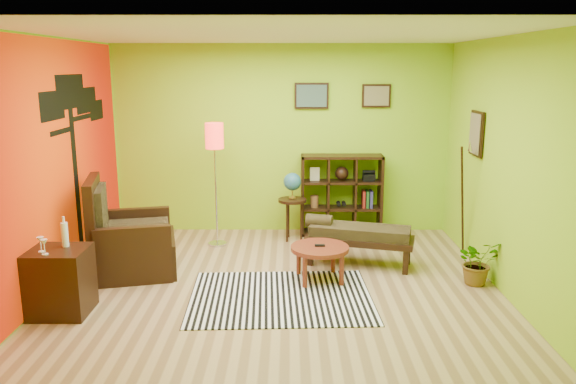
{
  "coord_description": "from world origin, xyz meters",
  "views": [
    {
      "loc": [
        0.13,
        -6.11,
        2.47
      ],
      "look_at": [
        0.11,
        0.22,
        1.05
      ],
      "focal_mm": 35.0,
      "sensor_mm": 36.0,
      "label": 1
    }
  ],
  "objects_px": {
    "armchair": "(128,244)",
    "cube_shelf": "(342,195)",
    "globe_table": "(292,189)",
    "potted_plant": "(477,267)",
    "bench": "(357,234)",
    "side_cabinet": "(60,281)",
    "floor_lamp": "(215,147)",
    "coffee_table": "(320,251)"
  },
  "relations": [
    {
      "from": "floor_lamp",
      "to": "coffee_table",
      "type": "bearing_deg",
      "value": -44.3
    },
    {
      "from": "coffee_table",
      "to": "floor_lamp",
      "type": "distance_m",
      "value": 2.18
    },
    {
      "from": "cube_shelf",
      "to": "potted_plant",
      "type": "height_order",
      "value": "cube_shelf"
    },
    {
      "from": "floor_lamp",
      "to": "globe_table",
      "type": "height_order",
      "value": "floor_lamp"
    },
    {
      "from": "side_cabinet",
      "to": "globe_table",
      "type": "height_order",
      "value": "side_cabinet"
    },
    {
      "from": "floor_lamp",
      "to": "globe_table",
      "type": "distance_m",
      "value": 1.27
    },
    {
      "from": "globe_table",
      "to": "bench",
      "type": "distance_m",
      "value": 1.37
    },
    {
      "from": "coffee_table",
      "to": "cube_shelf",
      "type": "bearing_deg",
      "value": 77.13
    },
    {
      "from": "coffee_table",
      "to": "floor_lamp",
      "type": "bearing_deg",
      "value": 135.7
    },
    {
      "from": "coffee_table",
      "to": "potted_plant",
      "type": "xyz_separation_m",
      "value": [
        1.82,
        -0.11,
        -0.15
      ]
    },
    {
      "from": "potted_plant",
      "to": "floor_lamp",
      "type": "bearing_deg",
      "value": 155.58
    },
    {
      "from": "bench",
      "to": "armchair",
      "type": "bearing_deg",
      "value": -174.2
    },
    {
      "from": "side_cabinet",
      "to": "bench",
      "type": "bearing_deg",
      "value": 24.71
    },
    {
      "from": "cube_shelf",
      "to": "potted_plant",
      "type": "distance_m",
      "value": 2.46
    },
    {
      "from": "globe_table",
      "to": "potted_plant",
      "type": "height_order",
      "value": "globe_table"
    },
    {
      "from": "armchair",
      "to": "globe_table",
      "type": "distance_m",
      "value": 2.44
    },
    {
      "from": "armchair",
      "to": "potted_plant",
      "type": "bearing_deg",
      "value": -5.1
    },
    {
      "from": "cube_shelf",
      "to": "globe_table",
      "type": "bearing_deg",
      "value": -158.8
    },
    {
      "from": "coffee_table",
      "to": "bench",
      "type": "distance_m",
      "value": 0.74
    },
    {
      "from": "floor_lamp",
      "to": "globe_table",
      "type": "relative_size",
      "value": 1.74
    },
    {
      "from": "coffee_table",
      "to": "potted_plant",
      "type": "relative_size",
      "value": 1.27
    },
    {
      "from": "potted_plant",
      "to": "bench",
      "type": "bearing_deg",
      "value": 153.58
    },
    {
      "from": "side_cabinet",
      "to": "floor_lamp",
      "type": "bearing_deg",
      "value": 59.95
    },
    {
      "from": "bench",
      "to": "side_cabinet",
      "type": "bearing_deg",
      "value": -155.29
    },
    {
      "from": "armchair",
      "to": "globe_table",
      "type": "bearing_deg",
      "value": 33.57
    },
    {
      "from": "floor_lamp",
      "to": "globe_table",
      "type": "xyz_separation_m",
      "value": [
        1.06,
        0.25,
        -0.65
      ]
    },
    {
      "from": "floor_lamp",
      "to": "cube_shelf",
      "type": "relative_size",
      "value": 1.44
    },
    {
      "from": "armchair",
      "to": "floor_lamp",
      "type": "distance_m",
      "value": 1.77
    },
    {
      "from": "side_cabinet",
      "to": "cube_shelf",
      "type": "xyz_separation_m",
      "value": [
        3.11,
        2.8,
        0.26
      ]
    },
    {
      "from": "side_cabinet",
      "to": "cube_shelf",
      "type": "distance_m",
      "value": 4.2
    },
    {
      "from": "floor_lamp",
      "to": "armchair",
      "type": "bearing_deg",
      "value": -131.29
    },
    {
      "from": "globe_table",
      "to": "potted_plant",
      "type": "distance_m",
      "value": 2.78
    },
    {
      "from": "armchair",
      "to": "cube_shelf",
      "type": "distance_m",
      "value": 3.21
    },
    {
      "from": "coffee_table",
      "to": "side_cabinet",
      "type": "xyz_separation_m",
      "value": [
        -2.68,
        -0.91,
        -0.02
      ]
    },
    {
      "from": "floor_lamp",
      "to": "cube_shelf",
      "type": "distance_m",
      "value": 2.05
    },
    {
      "from": "floor_lamp",
      "to": "potted_plant",
      "type": "height_order",
      "value": "floor_lamp"
    },
    {
      "from": "armchair",
      "to": "side_cabinet",
      "type": "height_order",
      "value": "armchair"
    },
    {
      "from": "side_cabinet",
      "to": "floor_lamp",
      "type": "distance_m",
      "value": 2.81
    },
    {
      "from": "globe_table",
      "to": "potted_plant",
      "type": "xyz_separation_m",
      "value": [
        2.13,
        -1.7,
        -0.54
      ]
    },
    {
      "from": "side_cabinet",
      "to": "globe_table",
      "type": "relative_size",
      "value": 1.01
    },
    {
      "from": "armchair",
      "to": "cube_shelf",
      "type": "height_order",
      "value": "cube_shelf"
    },
    {
      "from": "coffee_table",
      "to": "potted_plant",
      "type": "height_order",
      "value": "coffee_table"
    }
  ]
}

